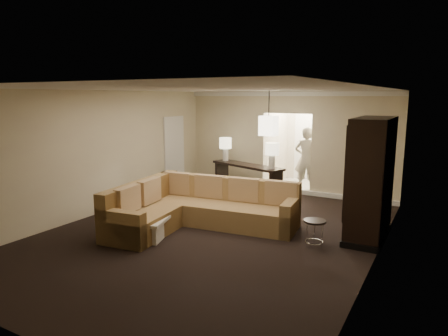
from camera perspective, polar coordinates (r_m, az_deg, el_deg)
The scene contains 19 objects.
ground at distance 7.98m, azimuth -1.63°, elevation -9.31°, with size 8.00×8.00×0.00m, color black.
wall_back at distance 11.21m, azimuth 8.94°, elevation 3.61°, with size 6.00×0.04×2.80m, color beige.
wall_front at distance 4.76m, azimuth -27.54°, elevation -6.45°, with size 6.00×0.04×2.80m, color beige.
wall_left at distance 9.51m, azimuth -17.37°, elevation 2.10°, with size 0.04×8.00×2.80m, color beige.
wall_right at distance 6.62m, azimuth 21.15°, elevation -1.53°, with size 0.04×8.00×2.80m, color beige.
ceiling at distance 7.52m, azimuth -1.74°, elevation 11.22°, with size 6.00×8.00×0.02m, color silver.
crown_molding at distance 11.09m, azimuth 9.04°, elevation 10.43°, with size 6.00×0.10×0.12m, color white.
baseboard at distance 11.40m, azimuth 8.66°, elevation -3.12°, with size 6.00×0.10×0.12m, color white.
side_door at distance 11.62m, azimuth -7.11°, elevation 2.15°, with size 0.05×0.90×2.10m, color white.
foyer at distance 12.48m, azimuth 11.10°, elevation 3.75°, with size 1.44×2.02×2.80m.
sectional_sofa at distance 8.29m, azimuth -3.97°, elevation -5.78°, with size 3.33×2.83×0.97m.
coffee_table at distance 7.93m, azimuth -11.47°, elevation -8.14°, with size 1.21×1.21×0.41m.
console_table at distance 10.80m, azimuth 3.31°, elevation -1.30°, with size 2.27×1.16×0.86m.
armoire at distance 7.97m, azimuth 20.17°, elevation -1.80°, with size 0.68×1.59×2.29m.
drink_table at distance 7.38m, azimuth 12.81°, elevation -8.31°, with size 0.40×0.40×0.49m.
table_lamp_left at distance 11.28m, azimuth 0.21°, elevation 3.25°, with size 0.34×0.34×0.66m.
table_lamp_right at distance 10.10m, azimuth 6.87°, elevation 2.36°, with size 0.34×0.34×0.66m.
pendant_light at distance 9.96m, azimuth 6.38°, elevation 6.05°, with size 0.38×0.38×1.09m.
person at distance 11.48m, azimuth 11.67°, elevation 1.73°, with size 0.73×0.49×2.02m, color beige.
Camera 1 is at (3.89, -6.44, 2.67)m, focal length 32.00 mm.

